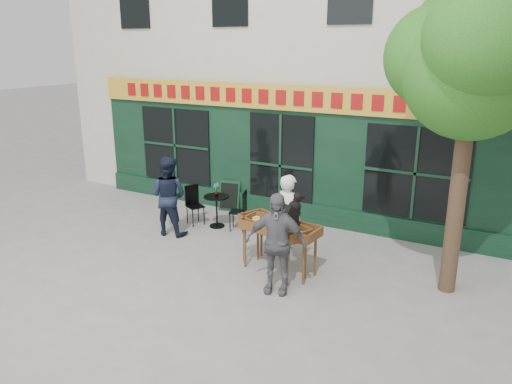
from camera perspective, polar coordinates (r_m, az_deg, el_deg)
ground at (r=10.70m, az=-2.78°, el=-6.57°), size 80.00×80.00×0.00m
building at (r=15.26m, az=9.49°, el=19.25°), size 14.00×7.26×10.00m
street_tree at (r=8.75m, az=24.06°, el=14.59°), size 3.05×2.90×5.60m
book_cart_center at (r=9.49m, az=2.03°, el=-4.30°), size 1.62×1.16×0.99m
dog at (r=9.14m, az=3.87°, el=-2.03°), size 0.55×0.69×0.60m
woman at (r=10.02m, az=3.72°, el=-2.86°), size 0.75×0.64×1.75m
book_cart_right at (r=9.42m, az=2.73°, el=-4.47°), size 1.55×0.77×0.99m
man_right at (r=8.64m, az=2.31°, el=-5.85°), size 1.14×0.69×1.81m
bistro_table at (r=11.84m, az=-4.52°, el=-1.49°), size 0.60×0.60×0.76m
bistro_chair_left at (r=12.13m, az=-7.16°, el=-1.05°), size 0.49×0.49×0.95m
bistro_chair_right at (r=11.57m, az=-1.68°, el=-1.79°), size 0.46×0.45×0.95m
potted_plant at (r=11.72m, az=-4.56°, el=0.30°), size 0.19×0.15×0.33m
man_left at (r=11.43m, az=-9.98°, el=-0.43°), size 0.97×0.80×1.82m
chalkboard at (r=13.02m, az=-3.10°, el=-0.43°), size 0.58×0.29×0.79m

